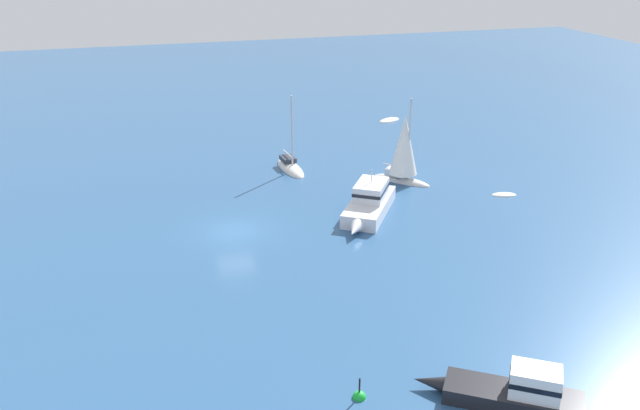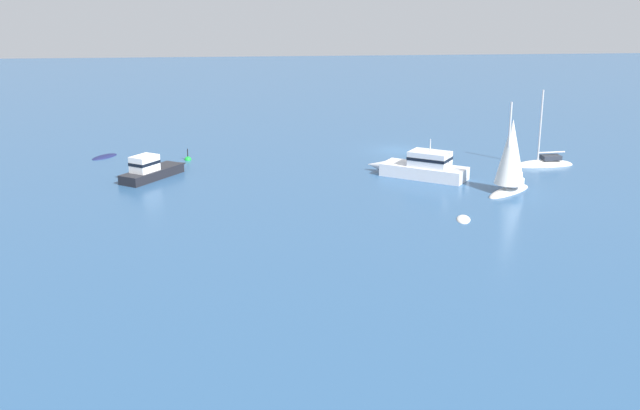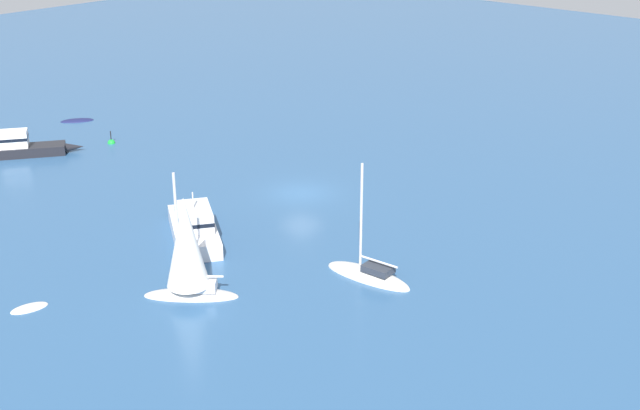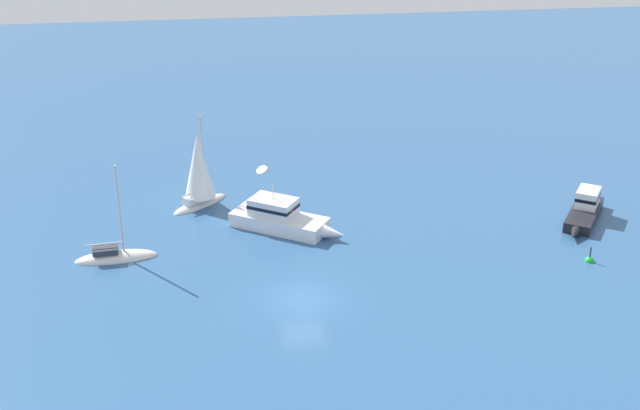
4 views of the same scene
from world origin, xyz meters
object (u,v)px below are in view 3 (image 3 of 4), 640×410
Objects in this scene: yacht at (369,276)px; channel_buoy at (111,143)px; dinghy at (77,121)px; rib at (29,308)px; motor_cruiser at (194,225)px; ketch at (187,253)px; launch at (25,146)px.

yacht is 30.53m from channel_buoy.
yacht is (-37.63, 6.31, 0.10)m from dinghy.
dinghy is 33.91m from rib.
channel_buoy is at bearing 59.87° from rib.
motor_cruiser is at bearing 15.80° from rib.
ketch is at bearing 99.78° from dinghy.
rib is at bearing 125.79° from motor_cruiser.
yacht reaches higher than launch.
yacht is at bearing -23.18° from rib.
dinghy is at bearing 66.53° from rib.
dinghy is 0.38× the size of motor_cruiser.
channel_buoy reaches higher than dinghy.
motor_cruiser is 20.63m from channel_buoy.
launch is 27.80m from ketch.
launch is 0.92× the size of ketch.
dinghy is at bearing -12.81° from channel_buoy.
yacht reaches higher than motor_cruiser.
ketch reaches higher than motor_cruiser.
motor_cruiser is (-26.62, 9.28, 0.85)m from dinghy.
channel_buoy is (-2.37, -6.15, -0.71)m from launch.
yacht reaches higher than channel_buoy.
launch is at bearing 68.94° from channel_buoy.
yacht is at bearing -52.87° from launch.
dinghy is 35.18m from ketch.
dinghy is 9.37m from launch.
yacht is (-32.54, -1.53, -0.62)m from launch.
yacht is (-5.53, -7.88, -2.41)m from ketch.
dinghy is 38.15m from yacht.
motor_cruiser is 11.22m from rib.
ketch is 3.51× the size of rib.
ketch reaches higher than dinghy.
launch is 3.22× the size of rib.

